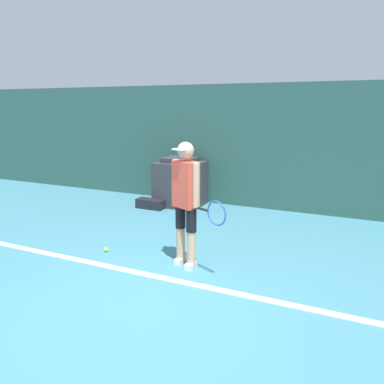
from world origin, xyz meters
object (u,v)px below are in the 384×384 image
at_px(tennis_ball, 106,250).
at_px(covered_chair, 180,183).
at_px(tennis_player, 186,199).
at_px(equipment_bag, 151,204).

bearing_deg(tennis_ball, covered_chair, 93.93).
relative_size(tennis_player, equipment_bag, 2.78).
distance_m(tennis_player, tennis_ball, 1.60).
bearing_deg(tennis_player, equipment_bag, 153.18).
bearing_deg(equipment_bag, covered_chair, 49.37).
relative_size(tennis_player, covered_chair, 1.60).
bearing_deg(tennis_ball, equipment_bag, 105.16).
height_order(tennis_player, covered_chair, tennis_player).
distance_m(tennis_player, equipment_bag, 3.17).
xyz_separation_m(tennis_ball, covered_chair, (-0.20, 2.92, 0.47)).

